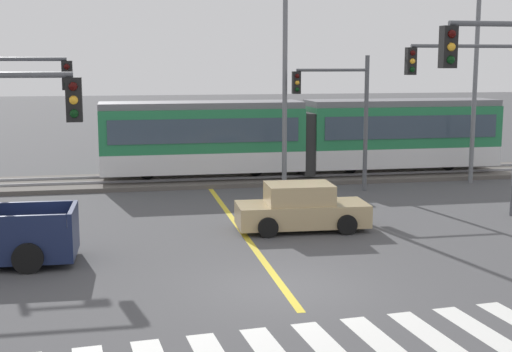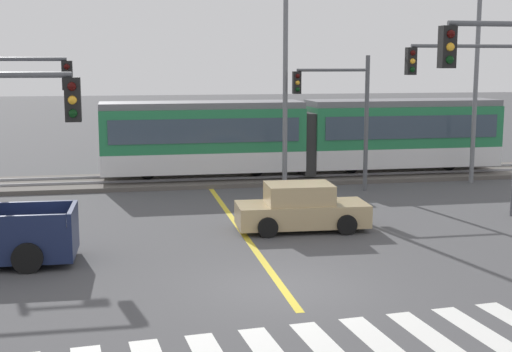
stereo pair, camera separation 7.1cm
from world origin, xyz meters
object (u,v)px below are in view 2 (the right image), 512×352
(street_lamp_east, at_px, (481,69))
(sedan_crossing, at_px, (301,209))
(traffic_light_mid_right, at_px, (481,97))
(light_rail_tram, at_px, (305,135))
(street_lamp_centre, at_px, (290,64))
(traffic_light_far_right, at_px, (341,105))

(street_lamp_east, bearing_deg, sedan_crossing, -143.57)
(sedan_crossing, relative_size, street_lamp_east, 0.48)
(sedan_crossing, relative_size, traffic_light_mid_right, 0.69)
(light_rail_tram, distance_m, traffic_light_mid_right, 10.23)
(traffic_light_mid_right, xyz_separation_m, street_lamp_centre, (-5.24, 6.11, 1.09))
(sedan_crossing, height_order, street_lamp_centre, street_lamp_centre)
(traffic_light_far_right, distance_m, street_lamp_centre, 2.69)
(light_rail_tram, relative_size, street_lamp_centre, 1.97)
(traffic_light_mid_right, xyz_separation_m, traffic_light_far_right, (-3.13, 5.74, -0.55))
(traffic_light_far_right, bearing_deg, street_lamp_centre, 170.05)
(traffic_light_mid_right, distance_m, street_lamp_centre, 8.12)
(sedan_crossing, height_order, traffic_light_far_right, traffic_light_far_right)
(light_rail_tram, bearing_deg, street_lamp_centre, -115.25)
(light_rail_tram, xyz_separation_m, street_lamp_east, (7.29, -2.56, 3.02))
(light_rail_tram, bearing_deg, traffic_light_far_right, -80.15)
(street_lamp_centre, relative_size, street_lamp_east, 1.05)
(sedan_crossing, relative_size, traffic_light_far_right, 0.76)
(sedan_crossing, relative_size, street_lamp_centre, 0.45)
(traffic_light_far_right, xyz_separation_m, street_lamp_centre, (-2.11, 0.37, 1.63))
(traffic_light_far_right, height_order, street_lamp_east, street_lamp_east)
(street_lamp_centre, bearing_deg, traffic_light_far_right, -9.95)
(sedan_crossing, bearing_deg, street_lamp_centre, 80.01)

